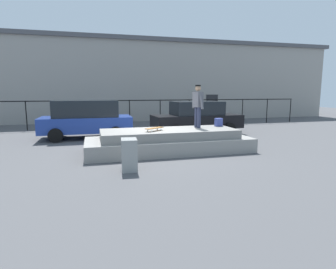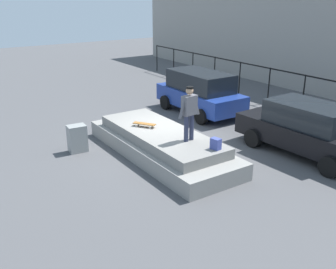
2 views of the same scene
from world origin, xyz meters
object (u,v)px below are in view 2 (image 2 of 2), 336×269
(skateboard, at_px, (144,124))
(skateboarder, at_px, (189,110))
(backpack, at_px, (216,144))
(car_blue_hatchback_near, at_px, (200,92))
(utility_box, at_px, (77,139))
(car_black_sedan_mid, at_px, (308,129))

(skateboard, bearing_deg, skateboarder, 14.41)
(skateboarder, height_order, backpack, skateboarder)
(car_blue_hatchback_near, xyz_separation_m, utility_box, (1.26, -6.22, -0.50))
(car_blue_hatchback_near, relative_size, utility_box, 4.63)
(backpack, bearing_deg, utility_box, -157.82)
(skateboard, bearing_deg, utility_box, -121.20)
(skateboard, distance_m, backpack, 2.93)
(car_blue_hatchback_near, xyz_separation_m, car_black_sedan_mid, (5.69, -0.03, -0.09))
(car_black_sedan_mid, bearing_deg, skateboarder, -110.53)
(car_black_sedan_mid, relative_size, utility_box, 5.20)
(skateboard, height_order, backpack, backpack)
(skateboarder, distance_m, utility_box, 4.08)
(utility_box, bearing_deg, backpack, 37.73)
(car_black_sedan_mid, bearing_deg, skateboard, -127.42)
(skateboarder, xyz_separation_m, backpack, (1.00, 0.21, -0.80))
(skateboarder, relative_size, utility_box, 1.80)
(utility_box, bearing_deg, car_black_sedan_mid, 59.07)
(skateboarder, xyz_separation_m, car_blue_hatchback_near, (-4.27, 3.82, -0.84))
(car_blue_hatchback_near, bearing_deg, car_black_sedan_mid, -0.33)
(skateboard, relative_size, utility_box, 0.82)
(skateboarder, xyz_separation_m, utility_box, (-3.01, -2.40, -1.34))
(utility_box, bearing_deg, skateboarder, 43.26)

